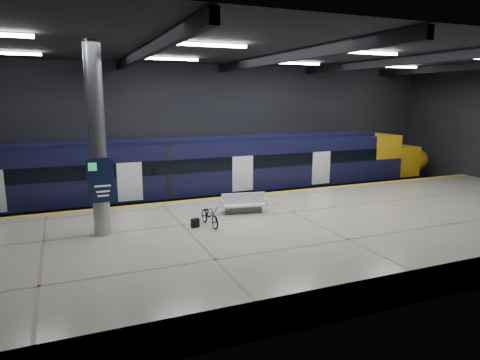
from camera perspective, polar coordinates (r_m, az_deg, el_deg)
ground at (r=20.16m, az=5.54°, el=-6.60°), size 30.00×30.00×0.00m
room_shell at (r=19.23m, az=5.85°, el=9.88°), size 30.10×16.10×8.05m
platform at (r=17.94m, az=9.36°, el=-7.09°), size 30.00×11.00×1.10m
safety_strip at (r=22.24m, az=2.26°, el=-1.93°), size 30.00×0.40×0.01m
rails at (r=24.93m, az=-0.41°, el=-2.93°), size 30.00×1.52×0.16m
train at (r=24.03m, az=-3.60°, el=1.34°), size 29.40×2.84×3.79m
bench at (r=18.72m, az=0.45°, el=-3.43°), size 2.10×1.15×0.88m
bicycle at (r=16.84m, az=-4.05°, el=-4.72°), size 0.68×1.63×0.84m
pannier_bag at (r=16.74m, az=-6.00°, el=-5.72°), size 0.34×0.26×0.35m
info_column at (r=16.01m, az=-18.48°, el=4.66°), size 0.90×0.78×6.90m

